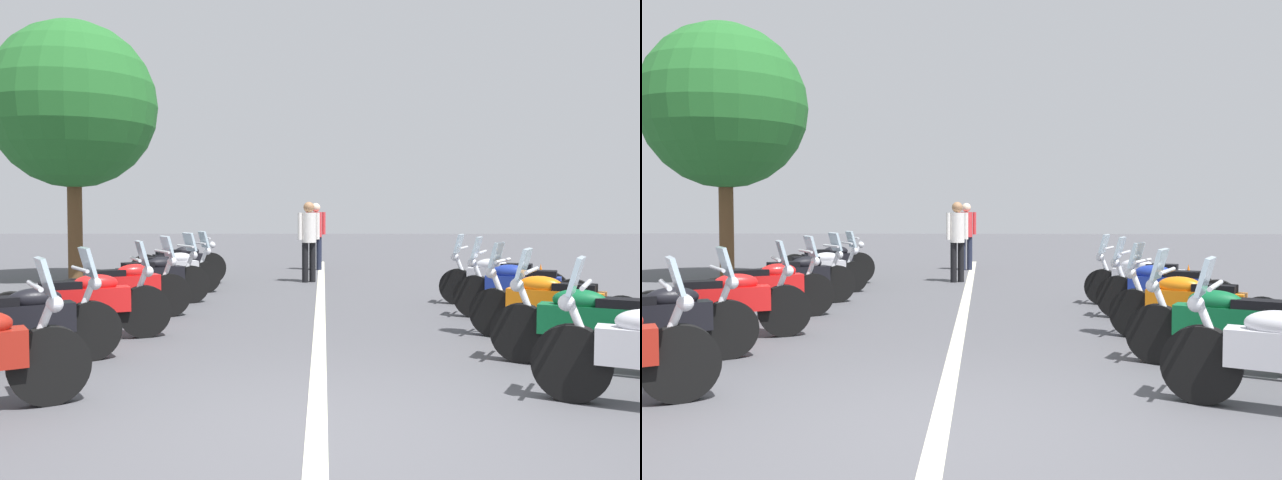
{
  "view_description": "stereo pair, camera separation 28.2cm",
  "coord_description": "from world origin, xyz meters",
  "views": [
    {
      "loc": [
        -4.63,
        -0.05,
        1.6
      ],
      "look_at": [
        5.11,
        0.0,
        1.16
      ],
      "focal_mm": 37.43,
      "sensor_mm": 36.0,
      "label": 1
    },
    {
      "loc": [
        -4.63,
        -0.33,
        1.6
      ],
      "look_at": [
        5.11,
        0.0,
        1.16
      ],
      "focal_mm": 37.43,
      "sensor_mm": 36.0,
      "label": 2
    }
  ],
  "objects": [
    {
      "name": "motorcycle_right_row_3",
      "position": [
        4.97,
        -2.9,
        0.46
      ],
      "size": [
        0.99,
        1.89,
        1.2
      ],
      "rotation": [
        0.0,
        0.0,
        1.17
      ],
      "color": "black",
      "rests_on": "ground_plane"
    },
    {
      "name": "motorcycle_left_row_2",
      "position": [
        3.34,
        2.85,
        0.47
      ],
      "size": [
        1.1,
        2.02,
        1.22
      ],
      "rotation": [
        0.0,
        0.0,
        -1.13
      ],
      "color": "black",
      "rests_on": "ground_plane"
    },
    {
      "name": "motorcycle_left_row_5",
      "position": [
        7.87,
        2.81,
        0.46
      ],
      "size": [
        1.11,
        1.8,
        1.19
      ],
      "rotation": [
        0.0,
        0.0,
        -1.06
      ],
      "color": "black",
      "rests_on": "ground_plane"
    },
    {
      "name": "motorcycle_right_row_4",
      "position": [
        6.34,
        -2.98,
        0.46
      ],
      "size": [
        1.03,
        1.98,
        1.19
      ],
      "rotation": [
        0.0,
        0.0,
        1.17
      ],
      "color": "black",
      "rests_on": "ground_plane"
    },
    {
      "name": "motorcycle_left_row_3",
      "position": [
        4.93,
        2.82,
        0.47
      ],
      "size": [
        1.19,
        1.79,
        1.21
      ],
      "rotation": [
        0.0,
        0.0,
        -1.01
      ],
      "color": "black",
      "rests_on": "ground_plane"
    },
    {
      "name": "motorcycle_left_row_6",
      "position": [
        9.4,
        2.99,
        0.47
      ],
      "size": [
        1.09,
        1.89,
        1.02
      ],
      "rotation": [
        0.0,
        0.0,
        -1.09
      ],
      "color": "black",
      "rests_on": "ground_plane"
    },
    {
      "name": "bystander_3",
      "position": [
        10.06,
        0.27,
        1.05
      ],
      "size": [
        0.32,
        0.48,
        1.78
      ],
      "rotation": [
        0.0,
        0.0,
        0.48
      ],
      "color": "black",
      "rests_on": "ground_plane"
    },
    {
      "name": "roadside_tree_0",
      "position": [
        10.32,
        5.54,
        3.93
      ],
      "size": [
        3.69,
        3.69,
        5.79
      ],
      "color": "brown",
      "rests_on": "ground_plane"
    },
    {
      "name": "lane_centre_stripe",
      "position": [
        5.63,
        0.0,
        0.0
      ],
      "size": [
        20.54,
        0.16,
        0.01
      ],
      "primitive_type": "cube",
      "color": "beige",
      "rests_on": "ground_plane"
    },
    {
      "name": "motorcycle_right_row_1",
      "position": [
        1.97,
        -2.75,
        0.46
      ],
      "size": [
        1.13,
        1.94,
        1.2
      ],
      "rotation": [
        0.0,
        0.0,
        1.09
      ],
      "color": "black",
      "rests_on": "ground_plane"
    },
    {
      "name": "motorcycle_left_row_1",
      "position": [
        1.99,
        3.0,
        0.47
      ],
      "size": [
        1.27,
        1.82,
        1.21
      ],
      "rotation": [
        0.0,
        0.0,
        -0.99
      ],
      "color": "black",
      "rests_on": "ground_plane"
    },
    {
      "name": "traffic_cone_0",
      "position": [
        7.54,
        -4.03,
        0.29
      ],
      "size": [
        0.36,
        0.36,
        0.61
      ],
      "color": "orange",
      "rests_on": "ground_plane"
    },
    {
      "name": "bystander_1",
      "position": [
        13.04,
        0.15,
        1.05
      ],
      "size": [
        0.32,
        0.52,
        1.78
      ],
      "rotation": [
        0.0,
        0.0,
        3.35
      ],
      "color": "#1E2338",
      "rests_on": "ground_plane"
    },
    {
      "name": "ground_plane",
      "position": [
        0.0,
        0.0,
        0.0
      ],
      "size": [
        80.0,
        80.0,
        0.0
      ],
      "primitive_type": "plane",
      "color": "#4C4C51"
    },
    {
      "name": "motorcycle_left_row_4",
      "position": [
        6.35,
        2.78,
        0.47
      ],
      "size": [
        1.33,
        1.77,
        1.21
      ],
      "rotation": [
        0.0,
        0.0,
        -0.95
      ],
      "color": "black",
      "rests_on": "ground_plane"
    },
    {
      "name": "motorcycle_right_row_2",
      "position": [
        3.36,
        -2.81,
        0.46
      ],
      "size": [
        1.19,
        1.87,
        1.2
      ],
      "rotation": [
        0.0,
        0.0,
        1.04
      ],
      "color": "black",
      "rests_on": "ground_plane"
    }
  ]
}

